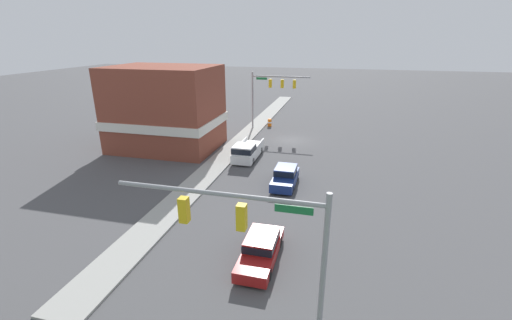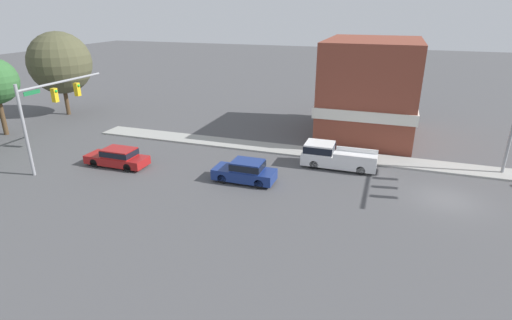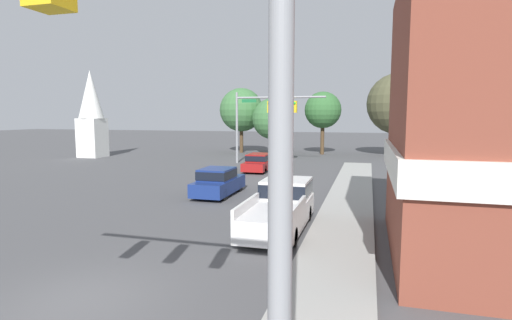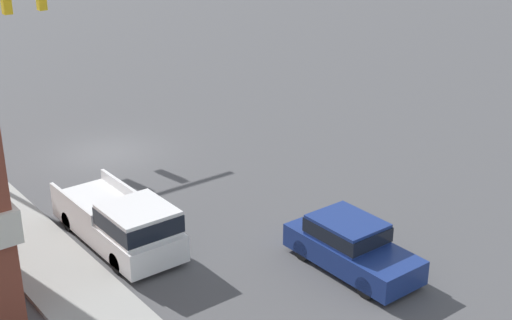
# 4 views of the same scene
# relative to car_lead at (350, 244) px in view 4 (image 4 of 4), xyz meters

# --- Properties ---
(ground_plane) EXTENTS (200.00, 200.00, 0.00)m
(ground_plane) POSITION_rel_car_lead_xyz_m (1.49, -13.05, -0.81)
(ground_plane) COLOR #4C4C4F
(car_lead) EXTENTS (1.79, 4.35, 1.56)m
(car_lead) POSITION_rel_car_lead_xyz_m (0.00, 0.00, 0.00)
(car_lead) COLOR black
(car_lead) RESTS_ON ground
(pickup_truck_parked) EXTENTS (2.02, 5.56, 1.80)m
(pickup_truck_parked) POSITION_rel_car_lead_xyz_m (4.78, -5.30, 0.08)
(pickup_truck_parked) COLOR black
(pickup_truck_parked) RESTS_ON ground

